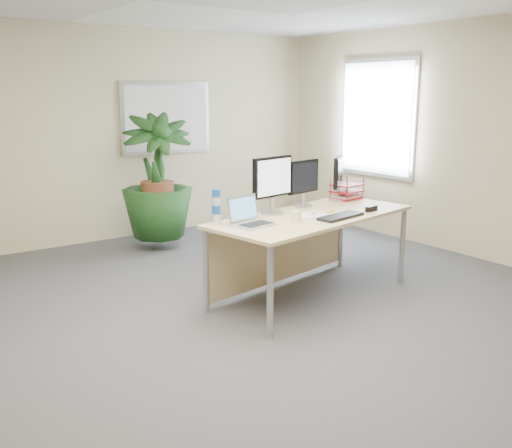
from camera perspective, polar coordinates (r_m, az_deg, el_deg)
floor at (r=4.27m, az=1.57°, el=-13.18°), size 8.00×8.00×0.00m
back_wall at (r=7.44m, az=-17.38°, el=8.31°), size 7.00×0.04×2.70m
whiteboard at (r=7.86m, az=-8.95°, el=10.41°), size 1.30×0.04×0.95m
window at (r=7.88m, az=11.97°, el=10.30°), size 0.04×1.30×1.55m
desk at (r=5.37m, az=4.70°, el=-0.64°), size 2.17×1.21×0.79m
floor_plant at (r=7.01m, az=-9.83°, el=3.50°), size 1.03×1.03×1.50m
monitor_left at (r=5.23m, az=1.66°, el=4.28°), size 0.47×0.22×0.53m
monitor_right at (r=5.59m, az=4.77°, el=4.38°), size 0.41×0.19×0.46m
monitor_dark at (r=5.99m, az=8.22°, el=4.85°), size 0.34×0.28×0.46m
laptop at (r=4.83m, az=-0.61°, el=0.61°), size 0.38×0.35×0.24m
keyboard at (r=5.16m, az=8.47°, el=0.76°), size 0.51×0.25×0.03m
coffee_mug at (r=4.97m, az=3.99°, el=0.79°), size 0.12×0.08×0.09m
spiral_notebook at (r=5.22m, az=5.55°, el=0.90°), size 0.33×0.27×0.01m
orange_pen at (r=5.24m, az=5.76°, el=1.07°), size 0.12×0.09×0.01m
yellow_highlighter at (r=5.39m, az=7.37°, el=1.24°), size 0.13×0.04×0.02m
water_bottle at (r=4.84m, az=-3.99°, el=1.63°), size 0.08×0.08×0.30m
letter_tray at (r=6.10m, az=9.06°, el=3.15°), size 0.36×0.29×0.15m
stapler at (r=5.50m, az=11.46°, el=1.52°), size 0.16×0.07×0.05m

